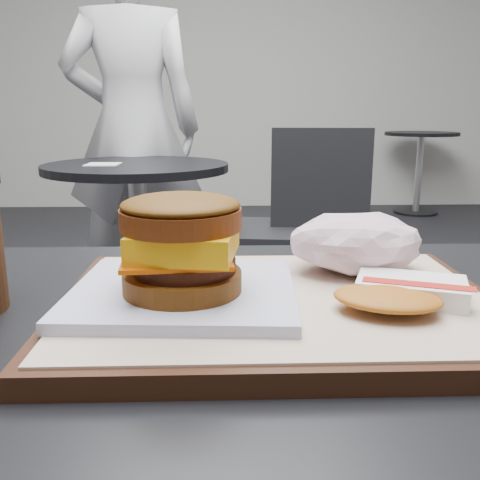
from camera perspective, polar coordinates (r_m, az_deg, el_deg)
name	(u,v)px	position (r m, az deg, el deg)	size (l,w,h in m)	color
serving_tray	(279,306)	(0.48, 4.18, -7.01)	(0.38, 0.28, 0.02)	black
breakfast_sandwich	(183,256)	(0.45, -6.15, -1.73)	(0.20, 0.18, 0.09)	white
hash_brown	(401,293)	(0.47, 16.77, -5.44)	(0.13, 0.11, 0.02)	white
crumpled_wrapper	(356,243)	(0.55, 12.30, -0.29)	(0.13, 0.10, 0.06)	white
neighbor_table	(139,215)	(2.11, -10.77, 2.62)	(0.70, 0.70, 0.75)	black
napkin	(103,164)	(2.06, -14.41, 7.82)	(0.12, 0.12, 0.00)	white
neighbor_chair	(290,220)	(2.19, 5.33, 2.13)	(0.62, 0.47, 0.88)	#9C9CA0
patron	(133,128)	(2.55, -11.37, 11.58)	(0.63, 0.41, 1.73)	silver
bg_table_far	(420,153)	(5.24, 18.66, 8.80)	(0.66, 0.66, 0.75)	black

